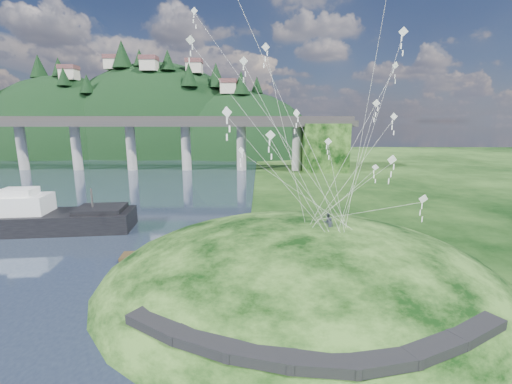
{
  "coord_description": "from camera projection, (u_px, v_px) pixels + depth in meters",
  "views": [
    {
      "loc": [
        4.45,
        -25.9,
        13.61
      ],
      "look_at": [
        4.0,
        6.0,
        7.0
      ],
      "focal_mm": 24.0,
      "sensor_mm": 36.0,
      "label": 1
    }
  ],
  "objects": [
    {
      "name": "wooden_dock",
      "position": [
        187.0,
        254.0,
        34.64
      ],
      "size": [
        13.1,
        3.49,
        0.93
      ],
      "color": "#322514",
      "rests_on": "ground"
    },
    {
      "name": "kite_flyers",
      "position": [
        329.0,
        214.0,
        29.47
      ],
      "size": [
        0.81,
        1.87,
        1.61
      ],
      "color": "#252931",
      "rests_on": "ground"
    },
    {
      "name": "work_barge",
      "position": [
        43.0,
        218.0,
        42.7
      ],
      "size": [
        21.33,
        8.27,
        7.27
      ],
      "color": "black",
      "rests_on": "ground"
    },
    {
      "name": "far_ridge",
      "position": [
        151.0,
        170.0,
        149.92
      ],
      "size": [
        153.0,
        70.0,
        94.5
      ],
      "color": "black",
      "rests_on": "ground"
    },
    {
      "name": "kite_swarm",
      "position": [
        305.0,
        89.0,
        29.28
      ],
      "size": [
        19.6,
        15.52,
        20.53
      ],
      "color": "white",
      "rests_on": "ground"
    },
    {
      "name": "footpath",
      "position": [
        317.0,
        343.0,
        18.12
      ],
      "size": [
        22.29,
        5.84,
        0.83
      ],
      "color": "black",
      "rests_on": "ground"
    },
    {
      "name": "ground",
      "position": [
        207.0,
        290.0,
        28.19
      ],
      "size": [
        320.0,
        320.0,
        0.0
      ],
      "primitive_type": "plane",
      "color": "black",
      "rests_on": "ground"
    },
    {
      "name": "grass_hill",
      "position": [
        300.0,
        295.0,
        30.34
      ],
      "size": [
        36.0,
        32.0,
        13.0
      ],
      "color": "black",
      "rests_on": "ground"
    },
    {
      "name": "bridge",
      "position": [
        150.0,
        136.0,
        95.19
      ],
      "size": [
        160.0,
        11.0,
        15.0
      ],
      "color": "#2D2B2B",
      "rests_on": "ground"
    }
  ]
}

